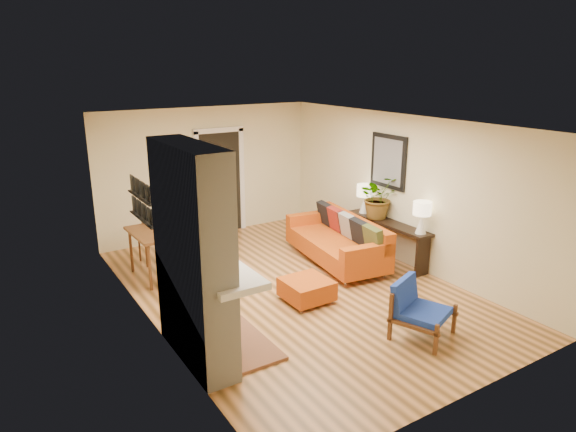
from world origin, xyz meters
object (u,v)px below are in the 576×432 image
at_px(lamp_far, 365,195).
at_px(console_table, 388,230).
at_px(ottoman, 307,289).
at_px(blue_chair, 416,306).
at_px(lamp_near, 422,214).
at_px(dining_table, 161,239).
at_px(houseplant, 378,197).
at_px(sofa, 340,240).

bearing_deg(lamp_far, console_table, -90.00).
relative_size(ottoman, blue_chair, 0.73).
xyz_separation_m(blue_chair, lamp_near, (1.49, 1.40, 0.66)).
distance_m(dining_table, lamp_far, 3.75).
distance_m(blue_chair, houseplant, 2.95).
height_order(ottoman, blue_chair, blue_chair).
relative_size(console_table, houseplant, 2.32).
bearing_deg(ottoman, dining_table, 125.84).
bearing_deg(console_table, ottoman, -164.36).
distance_m(lamp_near, houseplant, 1.04).
xyz_separation_m(ottoman, dining_table, (-1.50, 2.07, 0.45)).
relative_size(sofa, lamp_far, 4.30).
distance_m(ottoman, dining_table, 2.59).
relative_size(blue_chair, houseplant, 1.14).
relative_size(blue_chair, console_table, 0.49).
bearing_deg(ottoman, sofa, 35.93).
distance_m(blue_chair, lamp_far, 3.27).
height_order(blue_chair, console_table, blue_chair).
distance_m(ottoman, lamp_far, 2.64).
bearing_deg(ottoman, houseplant, 22.37).
height_order(lamp_far, houseplant, houseplant).
relative_size(console_table, lamp_far, 3.43).
height_order(console_table, houseplant, houseplant).
xyz_separation_m(lamp_near, lamp_far, (0.00, 1.43, 0.00)).
bearing_deg(lamp_near, console_table, 90.00).
xyz_separation_m(lamp_far, houseplant, (-0.01, -0.39, 0.06)).
height_order(dining_table, lamp_near, lamp_near).
bearing_deg(ottoman, console_table, 15.64).
bearing_deg(blue_chair, ottoman, 112.73).
relative_size(sofa, houseplant, 2.91).
relative_size(dining_table, lamp_near, 3.37).
bearing_deg(lamp_near, houseplant, 90.55).
xyz_separation_m(dining_table, console_table, (3.64, -1.47, -0.06)).
bearing_deg(blue_chair, sofa, 73.66).
bearing_deg(dining_table, sofa, -19.78).
xyz_separation_m(sofa, ottoman, (-1.41, -1.02, -0.19)).
bearing_deg(dining_table, console_table, -21.97).
bearing_deg(console_table, dining_table, 158.03).
bearing_deg(lamp_near, ottoman, 175.63).
distance_m(sofa, houseplant, 1.05).
distance_m(sofa, dining_table, 3.10).
height_order(blue_chair, lamp_far, lamp_far).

